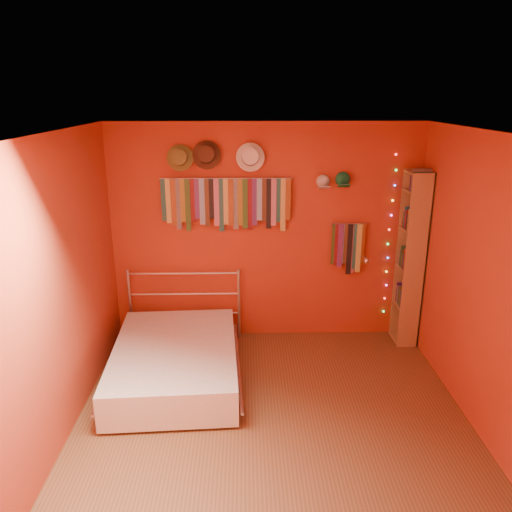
{
  "coord_description": "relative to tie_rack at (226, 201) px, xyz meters",
  "views": [
    {
      "loc": [
        -0.23,
        -3.73,
        2.78
      ],
      "look_at": [
        -0.13,
        0.9,
        1.27
      ],
      "focal_mm": 35.0,
      "sensor_mm": 36.0,
      "label": 1
    }
  ],
  "objects": [
    {
      "name": "left_wall",
      "position": [
        -1.31,
        -1.68,
        -0.4
      ],
      "size": [
        0.02,
        3.5,
        2.5
      ],
      "primitive_type": "cube",
      "color": "#A1321A",
      "rests_on": "ground"
    },
    {
      "name": "bed",
      "position": [
        -0.51,
        -0.94,
        -1.44
      ],
      "size": [
        1.39,
        1.82,
        0.86
      ],
      "rotation": [
        0.0,
        0.0,
        0.06
      ],
      "color": "#BBBBC0",
      "rests_on": "ground"
    },
    {
      "name": "back_wall",
      "position": [
        0.44,
        0.07,
        -0.4
      ],
      "size": [
        3.5,
        0.02,
        2.5
      ],
      "primitive_type": "cube",
      "color": "#A1321A",
      "rests_on": "ground"
    },
    {
      "name": "reading_lamp",
      "position": [
        1.55,
        -0.15,
        -0.64
      ],
      "size": [
        0.06,
        0.27,
        0.08
      ],
      "color": "#BBBBC0",
      "rests_on": "back_wall"
    },
    {
      "name": "small_tie_rack",
      "position": [
        1.38,
        0.0,
        -0.52
      ],
      "size": [
        0.4,
        0.03,
        0.6
      ],
      "color": "#BBBBC0",
      "rests_on": "back_wall"
    },
    {
      "name": "fedora_white",
      "position": [
        0.26,
        -0.03,
        0.49
      ],
      "size": [
        0.31,
        0.17,
        0.3
      ],
      "rotation": [
        1.36,
        0.0,
        0.0
      ],
      "color": "white",
      "rests_on": "back_wall"
    },
    {
      "name": "ground",
      "position": [
        0.44,
        -1.68,
        -1.65
      ],
      "size": [
        3.5,
        3.5,
        0.0
      ],
      "primitive_type": "plane",
      "color": "brown",
      "rests_on": "ground"
    },
    {
      "name": "ceiling",
      "position": [
        0.44,
        -1.68,
        0.85
      ],
      "size": [
        3.5,
        3.5,
        0.02
      ],
      "primitive_type": "cube",
      "color": "white",
      "rests_on": "back_wall"
    },
    {
      "name": "fedora_olive",
      "position": [
        -0.49,
        -0.03,
        0.48
      ],
      "size": [
        0.29,
        0.16,
        0.28
      ],
      "rotation": [
        1.36,
        0.0,
        0.0
      ],
      "color": "olive",
      "rests_on": "back_wall"
    },
    {
      "name": "bookshelf",
      "position": [
        2.1,
        -0.15,
        -0.63
      ],
      "size": [
        0.25,
        0.34,
        2.0
      ],
      "color": "#AC724D",
      "rests_on": "ground"
    },
    {
      "name": "fairy_lights",
      "position": [
        1.85,
        0.03,
        -0.43
      ],
      "size": [
        0.05,
        0.02,
        1.88
      ],
      "color": "#FF3333",
      "rests_on": "back_wall"
    },
    {
      "name": "cap_green",
      "position": [
        1.28,
        0.01,
        0.24
      ],
      "size": [
        0.17,
        0.21,
        0.17
      ],
      "color": "#186E3E",
      "rests_on": "back_wall"
    },
    {
      "name": "fedora_brown",
      "position": [
        -0.2,
        -0.03,
        0.51
      ],
      "size": [
        0.31,
        0.17,
        0.3
      ],
      "rotation": [
        1.36,
        0.0,
        0.0
      ],
      "color": "#4C2A1B",
      "rests_on": "back_wall"
    },
    {
      "name": "cap_white",
      "position": [
        1.06,
        0.01,
        0.21
      ],
      "size": [
        0.16,
        0.21,
        0.16
      ],
      "color": "silver",
      "rests_on": "back_wall"
    },
    {
      "name": "right_wall",
      "position": [
        2.19,
        -1.68,
        -0.4
      ],
      "size": [
        0.02,
        3.5,
        2.5
      ],
      "primitive_type": "cube",
      "color": "#A1321A",
      "rests_on": "ground"
    },
    {
      "name": "tie_rack",
      "position": [
        0.0,
        0.0,
        0.0
      ],
      "size": [
        1.45,
        0.03,
        0.6
      ],
      "color": "#BBBBC0",
      "rests_on": "back_wall"
    }
  ]
}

